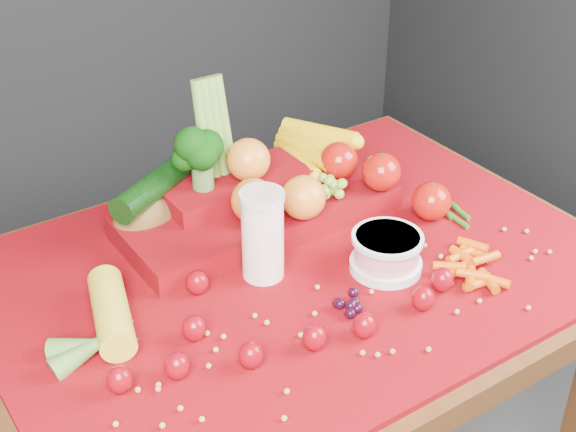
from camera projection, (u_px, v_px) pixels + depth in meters
table at (294, 311)px, 1.46m from camera, size 1.10×0.80×0.75m
red_cloth at (294, 266)px, 1.41m from camera, size 1.05×0.75×0.01m
milk_glass at (263, 232)px, 1.33m from camera, size 0.08×0.08×0.16m
yogurt_bowl at (387, 251)px, 1.37m from camera, size 0.13×0.13×0.07m
strawberry_scatter at (264, 325)px, 1.22m from camera, size 0.58×0.28×0.05m
dark_grape_cluster at (353, 302)px, 1.29m from camera, size 0.06×0.05×0.03m
soybean_scatter at (366, 322)px, 1.26m from camera, size 0.84×0.24×0.01m
corn_ear at (100, 335)px, 1.21m from camera, size 0.22×0.26×0.06m
potato at (145, 219)px, 1.45m from camera, size 0.12×0.09×0.08m
baby_carrot_pile at (473, 264)px, 1.37m from camera, size 0.18×0.17×0.03m
green_bean_pile at (446, 205)px, 1.56m from camera, size 0.14×0.12×0.01m
produce_mound at (267, 190)px, 1.50m from camera, size 0.58×0.37×0.27m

